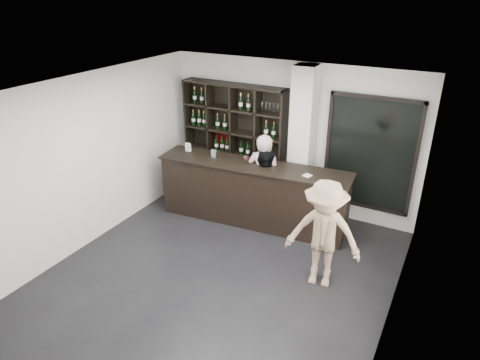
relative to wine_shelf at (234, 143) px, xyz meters
The scene contains 12 objects.
floor 3.06m from the wine_shelf, 65.85° to the right, with size 5.00×5.50×0.01m, color black.
wine_shelf is the anchor object (origin of this frame).
structural_column 1.52m from the wine_shelf, ahead, with size 0.40×0.40×2.90m, color silver.
glass_panel 2.71m from the wine_shelf, ahead, with size 1.60×0.08×2.10m.
tasting_counter 1.32m from the wine_shelf, 43.83° to the right, with size 3.58×0.74×1.18m.
taster_pink 1.25m from the wine_shelf, 34.05° to the right, with size 0.63×0.42×1.74m, color #CDA2AC.
taster_black 1.35m from the wine_shelf, 34.25° to the right, with size 0.72×0.56×1.48m, color black.
customer 3.27m from the wine_shelf, 37.39° to the right, with size 1.10×0.63×1.71m, color #997A61.
wine_glass 1.18m from the wine_shelf, 50.40° to the right, with size 0.09×0.09×0.22m, color white, non-canonical shape.
spit_cup 0.83m from the wine_shelf, 88.39° to the right, with size 0.10×0.10×0.13m, color #A9B6C8.
napkin_stack 2.07m from the wine_shelf, 23.70° to the right, with size 0.13×0.13×0.02m, color white.
card_stand 0.99m from the wine_shelf, 125.35° to the right, with size 0.11×0.05×0.16m, color white.
Camera 1 is at (2.88, -4.64, 4.18)m, focal length 32.00 mm.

